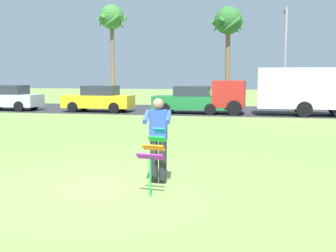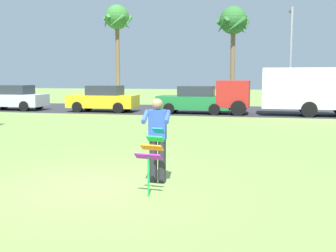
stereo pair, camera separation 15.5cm
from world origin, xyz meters
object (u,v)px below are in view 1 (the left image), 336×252
parked_car_yellow (99,99)px  parked_car_green (190,100)px  parked_truck_red_cab (281,90)px  palm_tree_right_near (228,24)px  streetlight_pole (285,50)px  kite_held (153,150)px  parked_car_silver (9,98)px  person_kite_flyer (158,137)px  palm_tree_left_near (112,21)px

parked_car_yellow → parked_car_green: (5.63, 0.00, 0.00)m
parked_truck_red_cab → palm_tree_right_near: (-3.45, 8.25, 4.65)m
streetlight_pole → kite_held: bearing=-99.8°
parked_car_yellow → kite_held: bearing=-66.0°
parked_car_silver → palm_tree_right_near: palm_tree_right_near is taller
parked_car_silver → streetlight_pole: bearing=22.3°
person_kite_flyer → streetlight_pole: size_ratio=0.25×
kite_held → palm_tree_left_near: bearing=110.4°
parked_car_yellow → palm_tree_left_near: 12.77m
parked_car_silver → streetlight_pole: streetlight_pole is taller
palm_tree_right_near → kite_held: bearing=-89.9°
parked_car_green → parked_truck_red_cab: size_ratio=0.63×
streetlight_pole → parked_car_green: bearing=-129.0°
kite_held → palm_tree_right_near: bearing=90.1°
parked_truck_red_cab → palm_tree_right_near: palm_tree_right_near is taller
parked_truck_red_cab → palm_tree_right_near: size_ratio=0.91×
person_kite_flyer → kite_held: (0.10, -0.83, -0.13)m
parked_truck_red_cab → palm_tree_left_near: palm_tree_left_near is taller
person_kite_flyer → kite_held: bearing=-83.4°
kite_held → parked_car_green: parked_car_green is taller
parked_car_silver → parked_truck_red_cab: size_ratio=0.63×
parked_car_yellow → parked_truck_red_cab: (10.75, 0.00, 0.64)m
parked_car_silver → parked_truck_red_cab: 16.85m
person_kite_flyer → parked_car_green: 15.76m
parked_car_green → palm_tree_left_near: palm_tree_left_near is taller
kite_held → parked_car_yellow: size_ratio=0.29×
palm_tree_right_near → parked_car_green: bearing=-101.4°
parked_car_silver → kite_held: bearing=-50.8°
person_kite_flyer → parked_car_yellow: (-7.25, 15.67, -0.18)m
parked_truck_red_cab → streetlight_pole: size_ratio=0.96×
kite_held → parked_car_yellow: 18.07m
parked_car_yellow → parked_truck_red_cab: parked_truck_red_cab is taller
person_kite_flyer → palm_tree_left_near: bearing=110.8°
kite_held → streetlight_pole: bearing=80.2°
parked_car_green → parked_truck_red_cab: bearing=0.0°
person_kite_flyer → parked_truck_red_cab: 16.06m
person_kite_flyer → palm_tree_right_near: 24.46m
parked_car_yellow → person_kite_flyer: bearing=-65.2°
parked_car_yellow → streetlight_pole: 13.89m
parked_car_green → parked_car_silver: bearing=-180.0°
parked_car_green → streetlight_pole: bearing=51.0°
parked_car_green → palm_tree_left_near: size_ratio=0.51×
parked_car_yellow → palm_tree_right_near: 12.22m
parked_truck_red_cab → palm_tree_left_near: bearing=141.3°
person_kite_flyer → streetlight_pole: streetlight_pole is taller
palm_tree_right_near → streetlight_pole: bearing=-14.4°
parked_car_silver → parked_car_green: 11.72m
person_kite_flyer → palm_tree_right_near: size_ratio=0.23×
parked_car_green → palm_tree_right_near: size_ratio=0.57×
parked_car_yellow → streetlight_pole: bearing=32.1°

